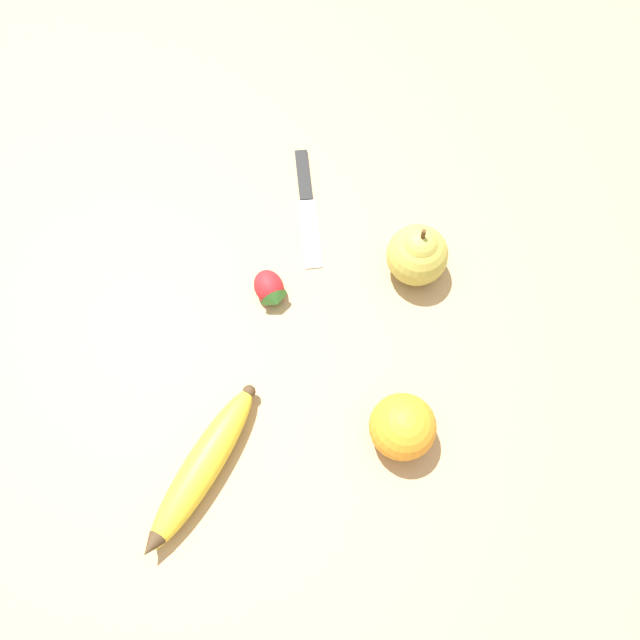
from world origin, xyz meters
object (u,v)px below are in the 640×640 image
Objects in this scene: pear at (418,254)px; strawberry at (270,289)px; banana at (202,468)px; orange at (402,427)px; paring_knife at (307,202)px.

pear reaches higher than strawberry.
banana is at bearing -42.40° from strawberry.
orange is 0.40× the size of paring_knife.
orange is at bearing 72.77° from pear.
strawberry is (-0.10, -0.19, -0.00)m from banana.
banana is 2.44× the size of orange.
orange reaches higher than paring_knife.
banana is at bearing 66.42° from paring_knife.
orange is 0.22m from strawberry.
orange is 1.32× the size of strawberry.
orange is 0.78× the size of pear.
paring_knife is at bearing -168.39° from banana.
banana is 0.34m from pear.
pear is 0.17m from paring_knife.
banana is 0.98× the size of paring_knife.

